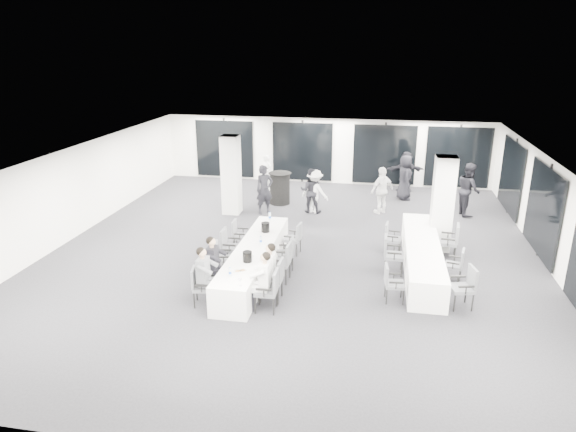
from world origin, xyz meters
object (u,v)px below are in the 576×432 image
chair_main_left_fourth (229,244)px  chair_side_left_mid (391,252)px  chair_main_right_fourth (288,251)px  chair_main_left_far (239,234)px  standing_guest_h (469,186)px  chair_main_left_second (210,272)px  standing_guest_f (406,169)px  chair_main_left_near (200,284)px  chair_side_right_mid (457,263)px  chair_side_right_far (451,239)px  standing_guest_a (264,186)px  banquet_table_side (422,256)px  ice_bucket_far (265,227)px  cocktail_table (280,188)px  chair_side_right_near (466,285)px  chair_side_left_far (391,236)px  standing_guest_g (266,171)px  chair_main_right_near (270,288)px  standing_guest_c (315,189)px  standing_guest_b (311,188)px  chair_main_right_far (295,237)px  chair_main_right_mid (283,260)px  ice_bucket_near (247,257)px  standing_guest_d (382,187)px  chair_main_left_mid (221,256)px  chair_main_right_second (275,277)px  chair_side_left_near (392,281)px  banquet_table_main (254,260)px

chair_main_left_fourth → chair_side_left_mid: 4.39m
chair_main_right_fourth → chair_main_left_far: bearing=45.5°
standing_guest_h → chair_main_left_second: bearing=124.8°
standing_guest_f → chair_main_left_near: bearing=54.0°
chair_side_right_mid → chair_side_right_far: size_ratio=0.84×
standing_guest_a → chair_main_left_near: bearing=-127.0°
standing_guest_f → chair_main_left_second: bearing=52.5°
banquet_table_side → chair_main_left_fourth: size_ratio=5.01×
chair_main_right_fourth → ice_bucket_far: ice_bucket_far is taller
cocktail_table → chair_side_right_near: size_ratio=1.20×
chair_side_left_far → standing_guest_g: bearing=-132.0°
cocktail_table → standing_guest_a: (-0.31, -1.25, 0.39)m
chair_main_right_fourth → standing_guest_h: standing_guest_h is taller
chair_main_left_second → chair_side_left_far: chair_side_left_far is taller
chair_main_right_near → chair_side_right_mid: size_ratio=1.15×
chair_main_right_fourth → standing_guest_c: (0.06, 4.92, 0.39)m
chair_main_left_near → standing_guest_b: standing_guest_b is taller
chair_main_left_second → chair_main_right_near: bearing=78.8°
chair_side_right_mid → banquet_table_side: bearing=66.7°
chair_main_right_far → standing_guest_b: size_ratio=0.51×
chair_main_right_mid → ice_bucket_far: size_ratio=3.79×
chair_side_right_mid → ice_bucket_near: size_ratio=3.30×
chair_side_right_mid → standing_guest_d: 5.66m
cocktail_table → standing_guest_f: 5.40m
chair_side_right_far → chair_main_left_mid: bearing=115.9°
chair_main_right_near → chair_side_right_mid: bearing=-62.9°
cocktail_table → standing_guest_g: 1.74m
chair_main_right_near → standing_guest_g: 9.91m
chair_main_right_second → chair_main_right_fourth: size_ratio=1.16×
chair_side_left_near → chair_side_right_near: size_ratio=0.91×
cocktail_table → chair_main_right_far: (1.39, -4.76, -0.08)m
chair_main_left_far → chair_main_left_mid: bearing=-2.9°
chair_main_left_mid → standing_guest_h: bearing=120.3°
banquet_table_main → ice_bucket_far: ice_bucket_far is taller
chair_side_left_near → chair_side_right_far: (1.67, 2.87, 0.07)m
chair_side_left_mid → standing_guest_c: standing_guest_c is taller
ice_bucket_near → standing_guest_b: bearing=84.0°
chair_main_right_near → standing_guest_f: (3.34, 10.75, 0.38)m
chair_main_right_mid → standing_guest_a: standing_guest_a is taller
banquet_table_side → chair_side_left_near: chair_side_left_near is taller
standing_guest_f → ice_bucket_far: size_ratio=6.98×
chair_main_right_second → ice_bucket_near: (-0.76, 0.41, 0.29)m
chair_main_left_far → chair_main_right_mid: (1.67, -1.79, 0.06)m
chair_main_left_fourth → chair_side_left_near: chair_main_left_fourth is taller
chair_side_left_mid → chair_main_left_far: bearing=-99.7°
chair_side_left_far → chair_side_left_mid: bearing=6.3°
chair_main_left_mid → standing_guest_g: 8.00m
chair_main_right_second → standing_guest_c: 6.79m
standing_guest_d → ice_bucket_far: bearing=12.0°
ice_bucket_near → chair_main_left_fourth: bearing=122.2°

